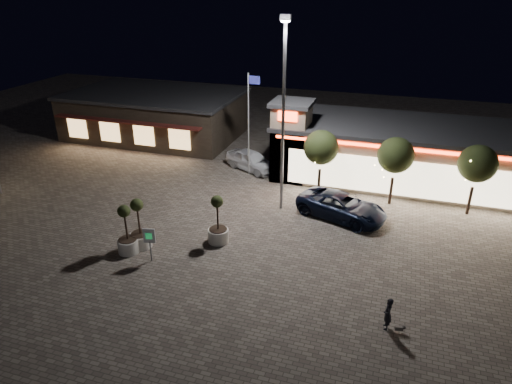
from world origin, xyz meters
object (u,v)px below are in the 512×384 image
(planter_left, at_px, (140,232))
(valet_sign, at_px, (149,239))
(pedestrian, at_px, (388,314))
(planter_mid, at_px, (127,238))
(white_sedan, at_px, (251,160))
(pickup_truck, at_px, (342,206))

(planter_left, relative_size, valet_sign, 1.52)
(pedestrian, relative_size, planter_mid, 0.53)
(white_sedan, xyz_separation_m, valet_sign, (-1.01, -14.43, 0.61))
(planter_mid, height_order, valet_sign, planter_mid)
(planter_mid, relative_size, valet_sign, 1.47)
(planter_left, bearing_deg, planter_mid, -117.25)
(white_sedan, height_order, planter_left, planter_left)
(valet_sign, bearing_deg, pickup_truck, 42.18)
(pedestrian, height_order, planter_mid, planter_mid)
(pedestrian, bearing_deg, white_sedan, -152.54)
(white_sedan, relative_size, planter_left, 1.54)
(valet_sign, bearing_deg, white_sedan, 85.99)
(white_sedan, bearing_deg, pedestrian, -116.42)
(planter_mid, bearing_deg, planter_left, 62.75)
(pickup_truck, relative_size, planter_left, 1.90)
(planter_left, xyz_separation_m, valet_sign, (1.32, -1.15, 0.46))
(pickup_truck, xyz_separation_m, planter_mid, (-10.91, -7.92, 0.11))
(pickup_truck, distance_m, valet_sign, 12.45)
(pickup_truck, relative_size, valet_sign, 2.89)
(pickup_truck, xyz_separation_m, white_sedan, (-8.20, 6.08, -0.00))
(white_sedan, relative_size, pedestrian, 3.02)
(pickup_truck, xyz_separation_m, pedestrian, (3.45, -9.91, -0.03))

